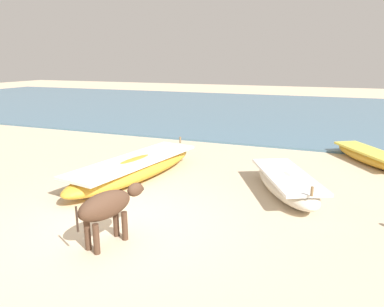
{
  "coord_description": "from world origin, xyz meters",
  "views": [
    {
      "loc": [
        3.74,
        -5.74,
        3.19
      ],
      "look_at": [
        0.15,
        3.49,
        0.6
      ],
      "focal_mm": 33.8,
      "sensor_mm": 36.0,
      "label": 1
    }
  ],
  "objects_px": {
    "cow_adult_dark": "(108,206)",
    "fishing_boat_2": "(370,156)",
    "fishing_boat_1": "(286,183)",
    "fishing_boat_0": "(135,168)"
  },
  "relations": [
    {
      "from": "fishing_boat_2",
      "to": "cow_adult_dark",
      "type": "height_order",
      "value": "cow_adult_dark"
    },
    {
      "from": "cow_adult_dark",
      "to": "fishing_boat_2",
      "type": "bearing_deg",
      "value": -16.38
    },
    {
      "from": "cow_adult_dark",
      "to": "fishing_boat_1",
      "type": "bearing_deg",
      "value": -18.97
    },
    {
      "from": "fishing_boat_1",
      "to": "fishing_boat_2",
      "type": "xyz_separation_m",
      "value": [
        2.13,
        3.66,
        -0.05
      ]
    },
    {
      "from": "fishing_boat_1",
      "to": "cow_adult_dark",
      "type": "xyz_separation_m",
      "value": [
        -2.62,
        -3.68,
        0.43
      ]
    },
    {
      "from": "fishing_boat_0",
      "to": "fishing_boat_2",
      "type": "relative_size",
      "value": 1.61
    },
    {
      "from": "fishing_boat_1",
      "to": "cow_adult_dark",
      "type": "relative_size",
      "value": 2.24
    },
    {
      "from": "fishing_boat_2",
      "to": "fishing_boat_1",
      "type": "bearing_deg",
      "value": -62.23
    },
    {
      "from": "fishing_boat_0",
      "to": "fishing_boat_1",
      "type": "xyz_separation_m",
      "value": [
        3.99,
        0.39,
        -0.04
      ]
    },
    {
      "from": "fishing_boat_2",
      "to": "fishing_boat_0",
      "type": "bearing_deg",
      "value": -88.59
    }
  ]
}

